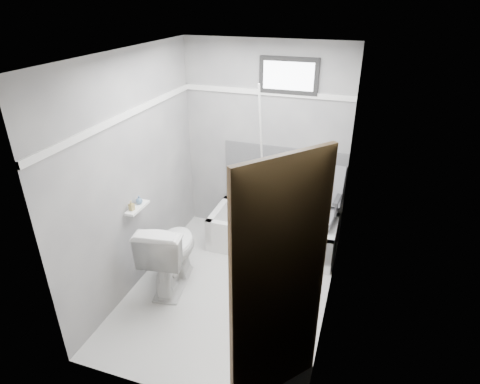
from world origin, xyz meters
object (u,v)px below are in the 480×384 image
at_px(bathtub, 273,232).
at_px(office_chair, 315,209).
at_px(door, 308,328).
at_px(toilet, 170,252).
at_px(soap_bottle_a, 131,205).
at_px(soap_bottle_b, 139,200).

relative_size(bathtub, office_chair, 1.58).
distance_m(bathtub, door, 2.46).
height_order(office_chair, door, door).
height_order(office_chair, toilet, office_chair).
bearing_deg(soap_bottle_a, door, -29.34).
height_order(bathtub, door, door).
distance_m(toilet, door, 2.08).
distance_m(soap_bottle_a, soap_bottle_b, 0.14).
bearing_deg(office_chair, door, -77.42).
relative_size(toilet, door, 0.42).
bearing_deg(toilet, office_chair, -150.13).
xyz_separation_m(bathtub, soap_bottle_b, (-1.17, -0.99, 0.75)).
bearing_deg(office_chair, soap_bottle_a, -138.71).
distance_m(door, soap_bottle_b, 2.27).
bearing_deg(bathtub, door, -71.25).
bearing_deg(soap_bottle_b, bathtub, 40.25).
xyz_separation_m(office_chair, soap_bottle_a, (-1.64, -1.18, 0.37)).
bearing_deg(bathtub, soap_bottle_a, -135.98).
bearing_deg(soap_bottle_b, soap_bottle_a, -90.00).
bearing_deg(bathtub, soap_bottle_b, -139.75).
bearing_deg(soap_bottle_a, soap_bottle_b, 90.00).
xyz_separation_m(door, soap_bottle_a, (-1.92, 1.08, -0.03)).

